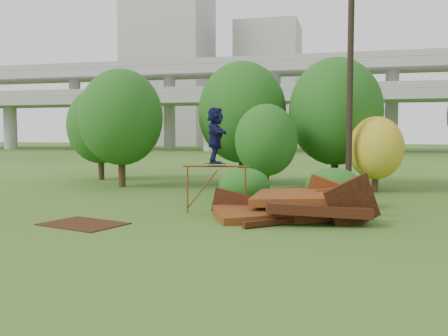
% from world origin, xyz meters
% --- Properties ---
extents(ground, '(240.00, 240.00, 0.00)m').
position_xyz_m(ground, '(0.00, 0.00, 0.00)').
color(ground, '#2D5116').
rests_on(ground, ground).
extents(scrap_pile, '(5.55, 3.68, 1.93)m').
position_xyz_m(scrap_pile, '(1.60, 1.57, 0.40)').
color(scrap_pile, '#421A0B').
rests_on(scrap_pile, ground).
extents(grind_rail, '(2.29, 0.44, 1.67)m').
position_xyz_m(grind_rail, '(-1.13, 2.21, 1.18)').
color(grind_rail, brown).
rests_on(grind_rail, ground).
extents(skateboard, '(0.73, 0.30, 0.07)m').
position_xyz_m(skateboard, '(-1.16, 2.21, 1.73)').
color(skateboard, black).
rests_on(skateboard, grind_rail).
extents(skater, '(1.20, 1.88, 1.93)m').
position_xyz_m(skater, '(-1.16, 2.21, 2.71)').
color(skater, '#0F1237').
rests_on(skater, skateboard).
extents(flat_plate, '(2.79, 2.33, 0.03)m').
position_xyz_m(flat_plate, '(-4.50, -0.84, 0.01)').
color(flat_plate, black).
rests_on(flat_plate, ground).
extents(tree_0, '(4.31, 4.31, 6.08)m').
position_xyz_m(tree_0, '(-8.16, 9.27, 3.59)').
color(tree_0, black).
rests_on(tree_0, ground).
extents(tree_1, '(4.78, 4.78, 6.65)m').
position_xyz_m(tree_1, '(-2.42, 12.19, 3.90)').
color(tree_1, black).
rests_on(tree_1, ground).
extents(tree_2, '(2.95, 2.95, 4.16)m').
position_xyz_m(tree_2, '(-0.52, 8.81, 2.45)').
color(tree_2, black).
rests_on(tree_2, ground).
extents(tree_3, '(4.79, 4.79, 6.65)m').
position_xyz_m(tree_3, '(2.53, 11.96, 3.89)').
color(tree_3, black).
rests_on(tree_3, ground).
extents(tree_4, '(2.59, 2.59, 3.58)m').
position_xyz_m(tree_4, '(4.47, 10.19, 2.08)').
color(tree_4, black).
rests_on(tree_4, ground).
extents(tree_6, '(3.95, 3.95, 5.51)m').
position_xyz_m(tree_6, '(-11.13, 12.59, 3.24)').
color(tree_6, black).
rests_on(tree_6, ground).
extents(shrub_left, '(2.05, 1.89, 1.42)m').
position_xyz_m(shrub_left, '(-0.70, 4.86, 0.71)').
color(shrub_left, '#174D14').
rests_on(shrub_left, ground).
extents(shrub_right, '(2.12, 1.95, 1.50)m').
position_xyz_m(shrub_right, '(2.76, 4.44, 0.75)').
color(shrub_right, '#174D14').
rests_on(shrub_right, ground).
extents(utility_pole, '(1.40, 0.28, 9.62)m').
position_xyz_m(utility_pole, '(3.24, 9.05, 4.89)').
color(utility_pole, black).
rests_on(utility_pole, ground).
extents(freeway_overpass, '(160.00, 15.00, 13.70)m').
position_xyz_m(freeway_overpass, '(0.00, 62.92, 10.32)').
color(freeway_overpass, gray).
rests_on(freeway_overpass, ground).
extents(building_left, '(18.00, 16.00, 35.00)m').
position_xyz_m(building_left, '(-38.00, 95.00, 17.50)').
color(building_left, '#9E9E99').
rests_on(building_left, ground).
extents(building_right, '(14.00, 14.00, 28.00)m').
position_xyz_m(building_right, '(-16.00, 102.00, 14.00)').
color(building_right, '#9E9E99').
rests_on(building_right, ground).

